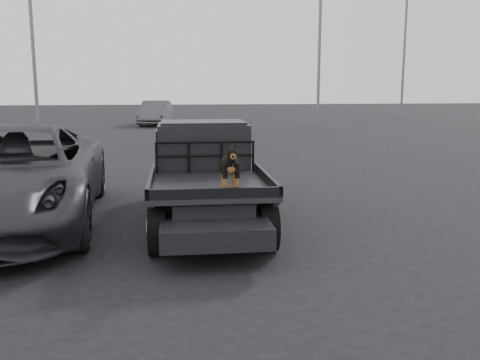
{
  "coord_description": "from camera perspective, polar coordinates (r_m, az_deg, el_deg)",
  "views": [
    {
      "loc": [
        -0.26,
        -8.1,
        2.5
      ],
      "look_at": [
        0.64,
        -0.68,
        1.16
      ],
      "focal_mm": 40.0,
      "sensor_mm": 36.0,
      "label": 1
    }
  ],
  "objects": [
    {
      "name": "floodlight_far",
      "position": [
        42.3,
        17.32,
        16.76
      ],
      "size": [
        1.08,
        0.28,
        14.14
      ],
      "color": "slate",
      "rests_on": "ground"
    },
    {
      "name": "dog",
      "position": [
        7.96,
        -1.1,
        1.41
      ],
      "size": [
        0.32,
        0.6,
        0.74
      ],
      "primitive_type": null,
      "color": "black",
      "rests_on": "flatbed_ute"
    },
    {
      "name": "ground",
      "position": [
        8.48,
        -4.89,
        -7.03
      ],
      "size": [
        120.0,
        120.0,
        0.0
      ],
      "primitive_type": "plane",
      "color": "black",
      "rests_on": "ground"
    },
    {
      "name": "flatbed_ute",
      "position": [
        9.68,
        -3.61,
        -2.04
      ],
      "size": [
        2.0,
        5.4,
        0.92
      ],
      "primitive_type": null,
      "color": "black",
      "rests_on": "ground"
    },
    {
      "name": "distant_car_a",
      "position": [
        33.92,
        -8.99,
        7.09
      ],
      "size": [
        2.14,
        4.7,
        1.5
      ],
      "primitive_type": "imported",
      "rotation": [
        0.0,
        0.0,
        -0.13
      ],
      "color": "#504F54",
      "rests_on": "ground"
    },
    {
      "name": "ute_cab",
      "position": [
        10.47,
        -3.97,
        3.88
      ],
      "size": [
        1.72,
        1.3,
        0.88
      ],
      "primitive_type": null,
      "color": "black",
      "rests_on": "flatbed_ute"
    },
    {
      "name": "headache_rack",
      "position": [
        9.75,
        -3.73,
        2.44
      ],
      "size": [
        1.8,
        0.08,
        0.55
      ],
      "primitive_type": null,
      "color": "black",
      "rests_on": "flatbed_ute"
    },
    {
      "name": "parked_suv",
      "position": [
        10.34,
        -23.25,
        0.37
      ],
      "size": [
        3.43,
        6.62,
        1.78
      ],
      "primitive_type": "imported",
      "rotation": [
        0.0,
        0.0,
        0.07
      ],
      "color": "#313136",
      "rests_on": "ground"
    }
  ]
}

